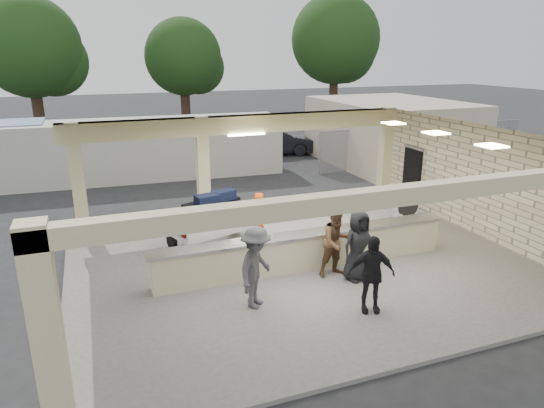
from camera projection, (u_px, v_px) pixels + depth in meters
name	position (u px, v px, depth m)	size (l,w,h in m)	color
ground	(298.00, 264.00, 13.33)	(120.00, 120.00, 0.00)	#252528
pavilion	(296.00, 209.00, 13.59)	(12.01, 10.00, 3.55)	#64625D
baggage_counter	(306.00, 251.00, 12.71)	(8.20, 0.58, 0.98)	beige
luggage_cart	(213.00, 218.00, 14.08)	(3.12, 2.48, 1.59)	silver
drum_fan	(406.00, 206.00, 16.33)	(0.87, 0.47, 0.94)	silver
baggage_handler	(257.00, 219.00, 14.22)	(0.58, 0.32, 1.58)	#F74C0D
passenger_a	(337.00, 242.00, 12.18)	(0.88, 0.39, 1.82)	brown
passenger_b	(371.00, 274.00, 10.49)	(1.03, 0.37, 1.76)	black
passenger_c	(256.00, 267.00, 10.66)	(1.22, 0.43, 1.88)	#434347
passenger_d	(358.00, 246.00, 11.96)	(0.88, 0.36, 1.80)	black
car_white_a	(365.00, 141.00, 27.61)	(2.38, 5.01, 1.43)	white
car_white_b	(422.00, 137.00, 29.26)	(1.56, 4.18, 1.32)	white
car_dark	(275.00, 141.00, 27.24)	(1.56, 4.43, 1.48)	black
container_white	(147.00, 149.00, 22.12)	(12.26, 2.45, 2.66)	#B9BAB5
fence	(425.00, 144.00, 24.74)	(12.06, 0.06, 2.03)	gray
tree_left	(36.00, 51.00, 30.64)	(6.60, 6.30, 9.00)	#382619
tree_mid	(187.00, 60.00, 35.97)	(6.00, 5.60, 8.00)	#382619
tree_right	(338.00, 43.00, 38.72)	(7.20, 7.00, 10.00)	#382619
adjacent_building	(390.00, 132.00, 24.96)	(6.00, 8.00, 3.20)	beige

